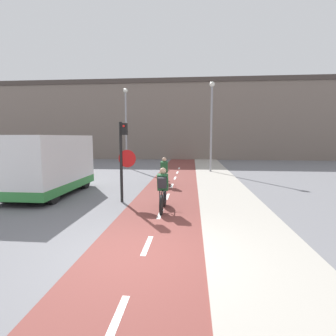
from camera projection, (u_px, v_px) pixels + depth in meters
The scene contains 10 objects.
ground_plane at pixel (143, 256), 5.57m from camera, with size 120.00×120.00×0.00m, color slate.
bike_lane at pixel (143, 255), 5.58m from camera, with size 2.60×60.00×0.02m.
sidewalk_strip at pixel (264, 260), 5.34m from camera, with size 2.40×60.00×0.05m.
building_row_background at pixel (184, 121), 31.07m from camera, with size 60.00×5.20×8.86m.
traffic_light_pole at pixel (123, 153), 9.97m from camera, with size 0.67×0.25×3.08m.
street_lamp_far at pixel (126, 119), 21.02m from camera, with size 0.36×0.36×6.34m.
street_lamp_sidewalk at pixel (211, 117), 18.40m from camera, with size 0.36×0.36×6.33m.
cyclist_near at pixel (163, 190), 8.88m from camera, with size 0.46×1.67×1.49m.
cyclist_far at pixel (164, 173), 13.47m from camera, with size 0.46×1.62×1.48m.
van at pixel (49, 166), 11.33m from camera, with size 2.15×4.68×2.58m.
Camera 1 is at (1.01, -5.24, 2.52)m, focal length 28.00 mm.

